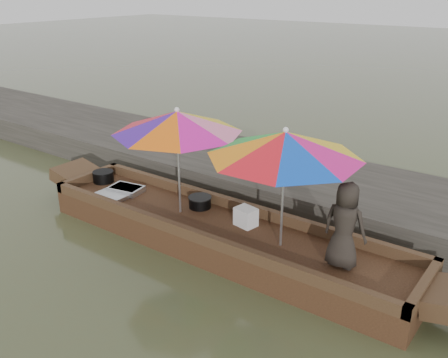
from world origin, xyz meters
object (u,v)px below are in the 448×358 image
Objects in this scene: charcoal_grill at (200,202)px; tray_crayfish at (126,189)px; umbrella_stern at (283,189)px; vendor at (345,225)px; umbrella_bow at (179,162)px; boat_hull at (220,236)px; cooking_pot at (103,177)px; tray_scallop at (114,194)px; supply_bag at (246,217)px.

tray_crayfish is at bearing -169.41° from charcoal_grill.
vendor is at bearing 0.53° from umbrella_stern.
umbrella_stern is at bearing -0.17° from vendor.
umbrella_bow is (-0.13, -0.30, 0.70)m from charcoal_grill.
umbrella_bow is 1.68m from umbrella_stern.
boat_hull is 1.91m from tray_crayfish.
umbrella_stern is (3.50, -0.14, 0.68)m from cooking_pot.
tray_scallop is at bearing -174.68° from boat_hull.
umbrella_bow is at bearing -113.97° from charcoal_grill.
vendor is at bearing 0.25° from boat_hull.
umbrella_bow reaches higher than vendor.
umbrella_bow is at bearing -0.53° from vendor.
umbrella_stern is (0.67, -0.20, 0.65)m from supply_bag.
cooking_pot is at bearing 152.55° from tray_scallop.
tray_crayfish is 1.39m from umbrella_bow.
cooking_pot is 0.18× the size of umbrella_stern.
cooking_pot is 0.19× the size of umbrella_bow.
tray_scallop is 2.99m from umbrella_stern.
charcoal_grill is at bearing 4.61° from cooking_pot.
supply_bag is at bearing -6.08° from charcoal_grill.
tray_scallop is 2.26m from supply_bag.
umbrella_stern is at bearing 3.55° from tray_scallop.
charcoal_grill is (1.95, 0.16, -0.01)m from cooking_pot.
vendor is 0.56× the size of umbrella_stern.
umbrella_bow is (-2.50, -0.01, 0.25)m from vendor.
supply_bag is 1.55m from vendor.
umbrella_stern reaches higher than tray_crayfish.
supply_bag reaches higher than charcoal_grill.
charcoal_grill reaches higher than boat_hull.
tray_crayfish is at bearing -1.36° from vendor.
cooking_pot is 4.35m from vendor.
charcoal_grill is at bearing 173.92° from supply_bag.
umbrella_bow and umbrella_stern have the same top height.
vendor is at bearing 2.88° from tray_scallop.
cooking_pot is 0.69m from tray_scallop.
tray_scallop is 0.29× the size of umbrella_bow.
charcoal_grill is at bearing 153.23° from boat_hull.
charcoal_grill is 0.31× the size of vendor.
boat_hull is 1.19m from umbrella_bow.
cooking_pot is at bearing -2.44° from vendor.
boat_hull is at bearing -145.89° from supply_bag.
umbrella_stern is (-0.82, -0.01, 0.25)m from vendor.
umbrella_stern is at bearing 0.00° from umbrella_bow.
umbrella_bow is at bearing -4.35° from cooking_pot.
vendor is (1.49, -0.19, 0.40)m from supply_bag.
boat_hull is 1.94m from tray_scallop.
vendor is (1.79, 0.01, 0.70)m from boat_hull.
tray_scallop is 0.27× the size of umbrella_stern.
umbrella_stern is (1.68, 0.00, 0.00)m from umbrella_bow.
vendor is at bearing 0.18° from umbrella_bow.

